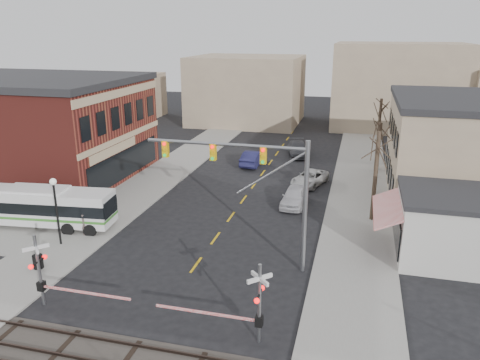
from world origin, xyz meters
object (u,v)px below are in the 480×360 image
at_px(street_lamp, 55,198).
at_px(car_b, 253,158).
at_px(car_d, 298,149).
at_px(traffic_signal_mast, 260,176).
at_px(car_a, 294,196).
at_px(transit_bus, 38,206).
at_px(trash_bin, 38,262).
at_px(pedestrian_far, 84,205).
at_px(car_c, 310,178).
at_px(rr_crossing_east, 250,303).
at_px(rr_crossing_west, 46,272).
at_px(pedestrian_near, 85,224).

xyz_separation_m(street_lamp, car_b, (8.11, 22.25, -2.60)).
distance_m(car_b, car_d, 6.60).
height_order(traffic_signal_mast, car_a, traffic_signal_mast).
xyz_separation_m(transit_bus, car_a, (17.40, 9.03, -0.84)).
bearing_deg(trash_bin, pedestrian_far, 102.46).
xyz_separation_m(car_b, car_c, (6.60, -5.20, -0.13)).
bearing_deg(street_lamp, rr_crossing_east, -24.23).
bearing_deg(rr_crossing_east, pedestrian_far, 144.42).
height_order(traffic_signal_mast, car_b, traffic_signal_mast).
xyz_separation_m(rr_crossing_east, car_b, (-6.50, 28.83, -1.18)).
distance_m(traffic_signal_mast, pedestrian_far, 15.70).
bearing_deg(car_d, rr_crossing_west, -117.25).
relative_size(street_lamp, car_b, 0.96).
bearing_deg(transit_bus, rr_crossing_west, -50.98).
relative_size(street_lamp, trash_bin, 5.52).
distance_m(car_a, car_c, 5.67).
xyz_separation_m(street_lamp, car_c, (14.71, 17.05, -2.73)).
bearing_deg(car_a, transit_bus, -150.06).
bearing_deg(pedestrian_far, car_c, -18.42).
height_order(street_lamp, car_b, street_lamp).
distance_m(rr_crossing_west, car_b, 29.02).
height_order(rr_crossing_west, trash_bin, rr_crossing_west).
bearing_deg(street_lamp, pedestrian_near, 66.25).
xyz_separation_m(transit_bus, traffic_signal_mast, (16.76, -1.74, 4.10)).
bearing_deg(traffic_signal_mast, car_a, 86.61).
height_order(rr_crossing_east, car_a, rr_crossing_east).
bearing_deg(street_lamp, car_b, 69.97).
bearing_deg(car_c, trash_bin, -106.25).
bearing_deg(car_c, rr_crossing_east, -71.90).
bearing_deg(pedestrian_far, car_d, 3.22).
bearing_deg(rr_crossing_west, pedestrian_near, 110.47).
xyz_separation_m(traffic_signal_mast, rr_crossing_west, (-9.62, -7.08, -3.76)).
height_order(rr_crossing_west, pedestrian_far, rr_crossing_west).
relative_size(transit_bus, traffic_signal_mast, 1.15).
relative_size(rr_crossing_east, car_c, 1.18).
bearing_deg(street_lamp, pedestrian_far, 102.49).
bearing_deg(rr_crossing_east, car_c, 89.76).
xyz_separation_m(transit_bus, car_d, (15.50, 25.06, -0.85)).
height_order(car_c, pedestrian_near, pedestrian_near).
bearing_deg(car_b, car_c, 145.26).
distance_m(trash_bin, car_a, 19.85).
bearing_deg(car_a, rr_crossing_west, -117.37).
height_order(car_a, pedestrian_near, pedestrian_near).
bearing_deg(street_lamp, trash_bin, -77.59).
relative_size(transit_bus, car_b, 2.33).
bearing_deg(pedestrian_near, transit_bus, 79.08).
bearing_deg(rr_crossing_west, transit_bus, 129.02).
bearing_deg(pedestrian_near, car_c, -44.40).
relative_size(traffic_signal_mast, car_a, 2.13).
distance_m(rr_crossing_east, pedestrian_far, 19.24).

